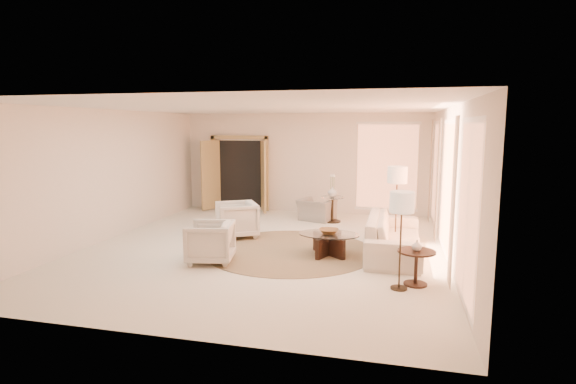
% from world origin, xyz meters
% --- Properties ---
extents(room, '(7.04, 8.04, 2.83)m').
position_xyz_m(room, '(0.00, 0.00, 1.40)').
color(room, silver).
rests_on(room, ground).
extents(windows_right, '(0.10, 6.40, 2.40)m').
position_xyz_m(windows_right, '(3.45, 0.10, 1.35)').
color(windows_right, '#FF9966').
rests_on(windows_right, room).
extents(window_back_corner, '(1.70, 0.10, 2.40)m').
position_xyz_m(window_back_corner, '(2.30, 3.95, 1.35)').
color(window_back_corner, '#FF9966').
rests_on(window_back_corner, room).
extents(curtains_right, '(0.06, 5.20, 2.60)m').
position_xyz_m(curtains_right, '(3.40, 1.00, 1.30)').
color(curtains_right, tan).
rests_on(curtains_right, room).
extents(french_doors, '(1.95, 0.66, 2.16)m').
position_xyz_m(french_doors, '(-1.90, 3.82, 1.07)').
color(french_doors, tan).
rests_on(french_doors, room).
extents(area_rug, '(3.88, 3.88, 0.01)m').
position_xyz_m(area_rug, '(0.56, -0.09, 0.01)').
color(area_rug, '#473623').
rests_on(area_rug, room).
extents(sofa, '(0.99, 2.53, 0.74)m').
position_xyz_m(sofa, '(2.55, 0.17, 0.37)').
color(sofa, beige).
rests_on(sofa, room).
extents(armchair_left, '(1.10, 1.12, 0.86)m').
position_xyz_m(armchair_left, '(-0.85, 0.71, 0.43)').
color(armchair_left, beige).
rests_on(armchair_left, room).
extents(armchair_right, '(0.88, 0.92, 0.81)m').
position_xyz_m(armchair_right, '(-0.67, -1.16, 0.41)').
color(armchair_right, beige).
rests_on(armchair_right, room).
extents(accent_chair, '(0.99, 0.79, 0.75)m').
position_xyz_m(accent_chair, '(0.56, 2.88, 0.38)').
color(accent_chair, gray).
rests_on(accent_chair, room).
extents(coffee_table, '(1.39, 1.39, 0.42)m').
position_xyz_m(coffee_table, '(1.35, -0.23, 0.27)').
color(coffee_table, black).
rests_on(coffee_table, room).
extents(end_table, '(0.58, 0.58, 0.55)m').
position_xyz_m(end_table, '(2.90, -1.50, 0.37)').
color(end_table, black).
rests_on(end_table, room).
extents(side_table, '(0.57, 0.57, 0.66)m').
position_xyz_m(side_table, '(0.99, 2.79, 0.40)').
color(side_table, black).
rests_on(side_table, room).
extents(floor_lamp_near, '(0.40, 0.40, 1.64)m').
position_xyz_m(floor_lamp_near, '(2.58, 0.80, 1.39)').
color(floor_lamp_near, black).
rests_on(floor_lamp_near, room).
extents(floor_lamp_far, '(0.36, 0.36, 1.49)m').
position_xyz_m(floor_lamp_far, '(2.65, -1.75, 1.27)').
color(floor_lamp_far, black).
rests_on(floor_lamp_far, room).
extents(bowl, '(0.41, 0.41, 0.09)m').
position_xyz_m(bowl, '(1.35, -0.23, 0.47)').
color(bowl, brown).
rests_on(bowl, coffee_table).
extents(end_vase, '(0.17, 0.17, 0.17)m').
position_xyz_m(end_vase, '(2.90, -1.50, 0.63)').
color(end_vase, silver).
rests_on(end_vase, end_table).
extents(side_vase, '(0.30, 0.30, 0.26)m').
position_xyz_m(side_vase, '(0.99, 2.79, 0.78)').
color(side_vase, silver).
rests_on(side_vase, side_table).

